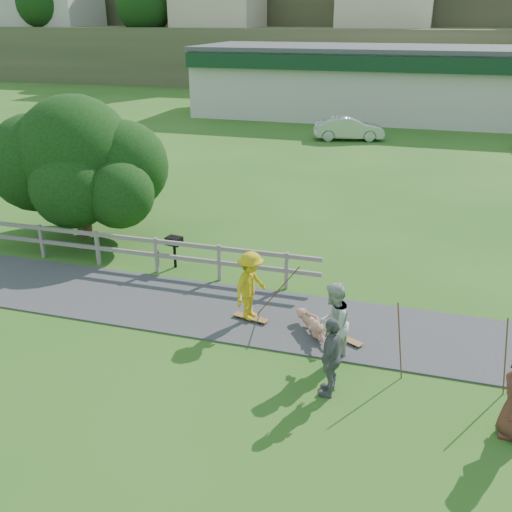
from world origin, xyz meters
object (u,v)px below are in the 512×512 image
at_px(skater_rider, 251,289).
at_px(tree, 79,181).
at_px(car_silver, 349,128).
at_px(spectator_a, 333,324).
at_px(spectator_b, 331,357).
at_px(skater_fallen, 314,325).
at_px(bbq, 175,252).

distance_m(skater_rider, tree, 8.59).
xyz_separation_m(skater_rider, car_silver, (-0.88, 23.74, -0.18)).
xyz_separation_m(car_silver, tree, (-6.52, -19.51, 1.26)).
distance_m(skater_rider, car_silver, 23.76).
distance_m(spectator_a, spectator_b, 1.16).
bearing_deg(skater_fallen, spectator_a, -96.40).
distance_m(spectator_a, car_silver, 25.20).
bearing_deg(tree, spectator_b, -34.06).
bearing_deg(spectator_b, skater_fallen, -158.11).
bearing_deg(tree, spectator_a, -29.64).
distance_m(spectator_b, car_silver, 26.35).
bearing_deg(car_silver, spectator_b, 173.05).
distance_m(skater_rider, skater_fallen, 1.80).
height_order(spectator_b, car_silver, spectator_b).
bearing_deg(bbq, spectator_a, -24.66).
relative_size(spectator_a, tree, 0.31).
height_order(skater_rider, spectator_b, skater_rider).
relative_size(tree, bbq, 6.35).
bearing_deg(skater_fallen, car_silver, 59.98).
relative_size(car_silver, bbq, 4.34).
xyz_separation_m(skater_fallen, spectator_b, (0.74, -2.16, 0.59)).
bearing_deg(spectator_b, skater_rider, -131.92).
relative_size(skater_rider, spectator_a, 0.93).
bearing_deg(bbq, car_silver, 94.03).
xyz_separation_m(skater_fallen, bbq, (-4.88, 2.80, 0.22)).
height_order(car_silver, bbq, car_silver).
height_order(skater_fallen, bbq, bbq).
height_order(spectator_b, bbq, spectator_b).
relative_size(skater_rider, car_silver, 0.41).
height_order(skater_rider, bbq, skater_rider).
bearing_deg(skater_rider, skater_fallen, -81.56).
bearing_deg(spectator_a, tree, -108.29).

